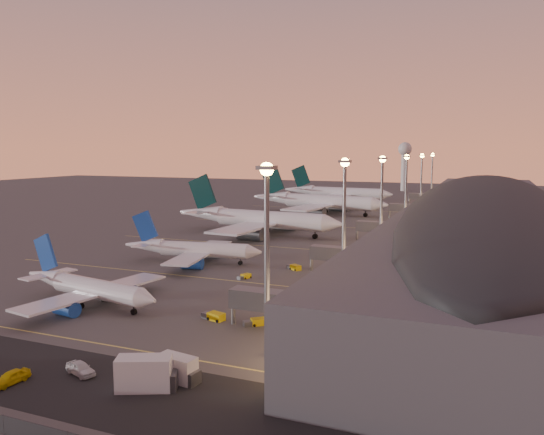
{
  "coord_description": "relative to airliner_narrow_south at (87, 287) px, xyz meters",
  "views": [
    {
      "loc": [
        62.46,
        -102.95,
        27.49
      ],
      "look_at": [
        2.0,
        45.0,
        7.0
      ],
      "focal_mm": 35.0,
      "sensor_mm": 36.0,
      "label": 1
    }
  ],
  "objects": [
    {
      "name": "ground",
      "position": [
        2.94,
        30.1,
        -3.08
      ],
      "size": [
        700.0,
        700.0,
        0.0
      ],
      "primitive_type": "plane",
      "color": "#464441"
    },
    {
      "name": "airliner_narrow_south",
      "position": [
        0.0,
        0.0,
        0.0
      ],
      "size": [
        33.31,
        30.09,
        11.91
      ],
      "rotation": [
        0.0,
        0.0,
        -0.17
      ],
      "color": "silver",
      "rests_on": "ground"
    },
    {
      "name": "airliner_narrow_north",
      "position": [
        -0.89,
        37.68,
        0.19
      ],
      "size": [
        35.39,
        31.94,
        12.65
      ],
      "rotation": [
        0.0,
        0.0,
        0.16
      ],
      "color": "silver",
      "rests_on": "ground"
    },
    {
      "name": "airliner_wide_near",
      "position": [
        -4.38,
        84.16,
        1.89
      ],
      "size": [
        60.35,
        55.17,
        19.3
      ],
      "rotation": [
        0.0,
        0.0,
        -0.08
      ],
      "color": "silver",
      "rests_on": "ground"
    },
    {
      "name": "airliner_wide_mid",
      "position": [
        -2.66,
        145.27,
        2.17
      ],
      "size": [
        63.73,
        58.6,
        20.4
      ],
      "rotation": [
        0.0,
        0.0,
        -0.14
      ],
      "color": "silver",
      "rests_on": "ground"
    },
    {
      "name": "airliner_wide_far",
      "position": [
        -8.31,
        197.87,
        1.89
      ],
      "size": [
        60.36,
        55.29,
        19.31
      ],
      "rotation": [
        0.0,
        0.0,
        -0.1
      ],
      "color": "silver",
      "rests_on": "ground"
    },
    {
      "name": "terminal_building",
      "position": [
        64.78,
        102.56,
        5.7
      ],
      "size": [
        56.35,
        255.0,
        17.46
      ],
      "color": "#4C4C51",
      "rests_on": "ground"
    },
    {
      "name": "light_masts",
      "position": [
        38.94,
        95.1,
        14.48
      ],
      "size": [
        2.2,
        217.2,
        25.9
      ],
      "color": "slate",
      "rests_on": "ground"
    },
    {
      "name": "radar_tower",
      "position": [
        12.94,
        290.1,
        18.79
      ],
      "size": [
        9.0,
        9.0,
        32.5
      ],
      "color": "silver",
      "rests_on": "ground"
    },
    {
      "name": "lane_markings",
      "position": [
        2.94,
        70.1,
        -3.07
      ],
      "size": [
        90.0,
        180.36,
        0.0
      ],
      "color": "#D8C659",
      "rests_on": "ground"
    },
    {
      "name": "baggage_tug_a",
      "position": [
        25.04,
        0.84,
        -2.51
      ],
      "size": [
        4.43,
        2.69,
        1.24
      ],
      "rotation": [
        0.0,
        0.0,
        -0.27
      ],
      "color": "#D8B806",
      "rests_on": "ground"
    },
    {
      "name": "baggage_tug_b",
      "position": [
        32.51,
        0.91,
        -2.59
      ],
      "size": [
        3.68,
        3.32,
        1.07
      ],
      "rotation": [
        0.0,
        0.0,
        0.66
      ],
      "color": "#D8B806",
      "rests_on": "ground"
    },
    {
      "name": "baggage_tug_c",
      "position": [
        24.84,
        40.01,
        -2.55
      ],
      "size": [
        4.04,
        3.4,
        1.15
      ],
      "rotation": [
        0.0,
        0.0,
        -0.59
      ],
      "color": "#D8B806",
      "rests_on": "ground"
    },
    {
      "name": "catering_truck_a",
      "position": [
        30.12,
        -24.45,
        -1.27
      ],
      "size": [
        7.37,
        5.2,
        3.88
      ],
      "rotation": [
        0.0,
        0.0,
        0.42
      ],
      "color": "silver",
      "rests_on": "ground"
    },
    {
      "name": "catering_truck_b",
      "position": [
        32.25,
        -21.11,
        -1.66
      ],
      "size": [
        5.67,
        2.89,
        3.04
      ],
      "rotation": [
        0.0,
        0.0,
        -0.16
      ],
      "color": "silver",
      "rests_on": "ground"
    },
    {
      "name": "baggage_tug_d",
      "position": [
        17.88,
        27.82,
        -2.64
      ],
      "size": [
        2.37,
        3.45,
        0.96
      ],
      "rotation": [
        0.0,
        0.0,
        1.19
      ],
      "color": "#D8B806",
      "rests_on": "ground"
    },
    {
      "name": "service_van_d",
      "position": [
        14.24,
        -29.33,
        -2.3
      ],
      "size": [
        2.29,
        4.73,
        1.56
      ],
      "primitive_type": "imported",
      "rotation": [
        0.0,
        0.0,
        -0.1
      ],
      "color": "#D8B806",
      "rests_on": "ground"
    },
    {
      "name": "service_van_e",
      "position": [
        20.05,
        -24.16,
        -2.29
      ],
      "size": [
        5.02,
        3.29,
        1.59
      ],
      "primitive_type": "imported",
      "rotation": [
        0.0,
        0.0,
        1.24
      ],
      "color": "silver",
      "rests_on": "ground"
    }
  ]
}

